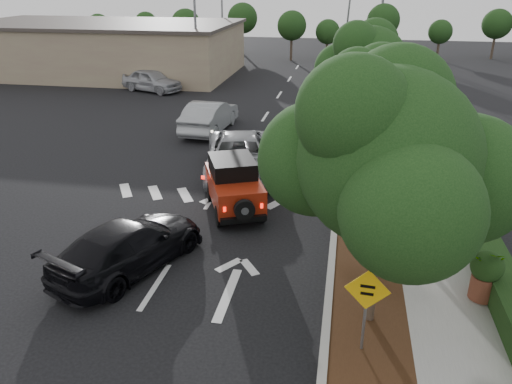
% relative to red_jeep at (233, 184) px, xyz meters
% --- Properties ---
extents(ground, '(120.00, 120.00, 0.00)m').
position_rel_red_jeep_xyz_m(ground, '(-0.97, -5.22, -0.94)').
color(ground, black).
rests_on(ground, ground).
extents(curb, '(0.20, 70.00, 0.15)m').
position_rel_red_jeep_xyz_m(curb, '(3.63, 6.78, -0.86)').
color(curb, '#9E9B93').
rests_on(curb, ground).
extents(planting_strip, '(1.80, 70.00, 0.12)m').
position_rel_red_jeep_xyz_m(planting_strip, '(4.63, 6.78, -0.88)').
color(planting_strip, black).
rests_on(planting_strip, ground).
extents(sidewalk, '(2.00, 70.00, 0.12)m').
position_rel_red_jeep_xyz_m(sidewalk, '(6.53, 6.78, -0.88)').
color(sidewalk, gray).
rests_on(sidewalk, ground).
extents(hedge, '(0.80, 70.00, 0.80)m').
position_rel_red_jeep_xyz_m(hedge, '(7.93, 6.78, -0.54)').
color(hedge, black).
rests_on(hedge, ground).
extents(commercial_building, '(22.00, 12.00, 4.00)m').
position_rel_red_jeep_xyz_m(commercial_building, '(-16.97, 24.78, 1.06)').
color(commercial_building, gray).
rests_on(commercial_building, ground).
extents(transmission_tower, '(7.00, 4.00, 28.00)m').
position_rel_red_jeep_xyz_m(transmission_tower, '(5.03, 42.78, -0.94)').
color(transmission_tower, slate).
rests_on(transmission_tower, ground).
extents(street_tree_near, '(3.80, 3.80, 5.92)m').
position_rel_red_jeep_xyz_m(street_tree_near, '(4.63, -5.72, -0.94)').
color(street_tree_near, black).
rests_on(street_tree_near, ground).
extents(street_tree_mid, '(3.20, 3.20, 5.32)m').
position_rel_red_jeep_xyz_m(street_tree_mid, '(4.63, 1.28, -0.94)').
color(street_tree_mid, black).
rests_on(street_tree_mid, ground).
extents(street_tree_far, '(3.40, 3.40, 5.62)m').
position_rel_red_jeep_xyz_m(street_tree_far, '(4.63, 7.78, -0.94)').
color(street_tree_far, black).
rests_on(street_tree_far, ground).
extents(light_pole_a, '(2.00, 0.22, 9.00)m').
position_rel_red_jeep_xyz_m(light_pole_a, '(-7.47, 20.78, -0.94)').
color(light_pole_a, slate).
rests_on(light_pole_a, ground).
extents(light_pole_b, '(2.00, 0.22, 9.00)m').
position_rel_red_jeep_xyz_m(light_pole_b, '(-8.47, 32.78, -0.94)').
color(light_pole_b, slate).
rests_on(light_pole_b, ground).
extents(red_jeep, '(2.77, 3.78, 1.85)m').
position_rel_red_jeep_xyz_m(red_jeep, '(0.00, 0.00, 0.00)').
color(red_jeep, black).
rests_on(red_jeep, ground).
extents(silver_suv_ahead, '(3.83, 6.29, 1.63)m').
position_rel_red_jeep_xyz_m(silver_suv_ahead, '(-0.47, 3.18, -0.12)').
color(silver_suv_ahead, '#94969B').
rests_on(silver_suv_ahead, ground).
extents(black_suv_oncoming, '(3.67, 5.25, 1.41)m').
position_rel_red_jeep_xyz_m(black_suv_oncoming, '(-1.99, -4.40, -0.23)').
color(black_suv_oncoming, black).
rests_on(black_suv_oncoming, ground).
extents(silver_sedan_oncoming, '(2.08, 5.09, 1.64)m').
position_rel_red_jeep_xyz_m(silver_sedan_oncoming, '(-3.39, 9.25, -0.12)').
color(silver_sedan_oncoming, '#96999D').
rests_on(silver_sedan_oncoming, ground).
extents(parked_suv, '(4.96, 3.38, 1.57)m').
position_rel_red_jeep_xyz_m(parked_suv, '(-10.19, 18.34, -0.16)').
color(parked_suv, '#AAACB2').
rests_on(parked_suv, ground).
extents(speed_hump_sign, '(0.95, 0.11, 2.03)m').
position_rel_red_jeep_xyz_m(speed_hump_sign, '(4.43, -6.84, 0.47)').
color(speed_hump_sign, slate).
rests_on(speed_hump_sign, ground).
extents(terracotta_planter, '(0.80, 0.80, 1.40)m').
position_rel_red_jeep_xyz_m(terracotta_planter, '(7.43, -4.39, 0.00)').
color(terracotta_planter, brown).
rests_on(terracotta_planter, ground).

